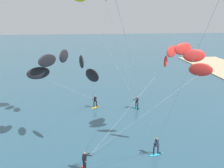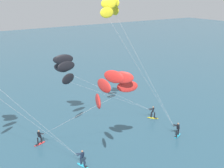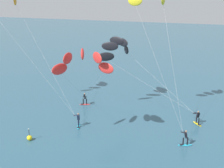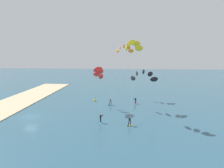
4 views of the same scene
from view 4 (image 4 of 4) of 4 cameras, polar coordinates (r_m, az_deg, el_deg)
ground_plane at (r=42.39m, az=-23.71°, el=-9.19°), size 240.00×240.00×0.00m
kitesurfer_nearshore at (r=38.19m, az=5.87°, el=10.78°), size 8.20×8.30×15.68m
kitesurfer_mid_water at (r=55.78m, az=3.61°, el=10.23°), size 12.86×6.81×15.55m
kitesurfer_far_out at (r=44.20m, az=-3.67°, el=3.24°), size 7.49×11.20×9.80m
kitesurfer_downwind at (r=43.08m, az=9.51°, el=2.26°), size 13.19×7.28×9.29m
marker_buoy at (r=51.20m, az=-5.20°, el=-4.93°), size 0.56×0.56×1.38m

